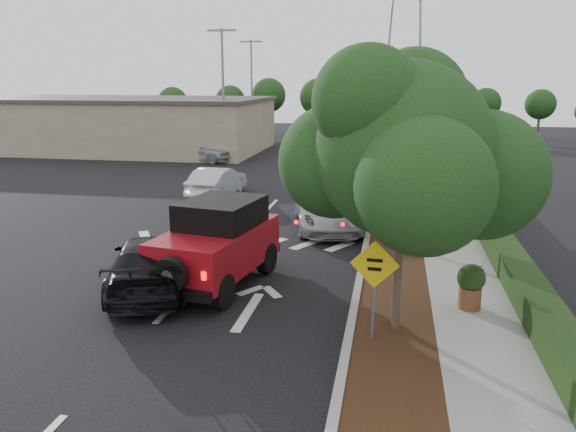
% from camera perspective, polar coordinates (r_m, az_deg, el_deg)
% --- Properties ---
extents(ground, '(120.00, 120.00, 0.00)m').
position_cam_1_polar(ground, '(14.84, -11.65, -8.93)').
color(ground, black).
rests_on(ground, ground).
extents(curb, '(0.20, 70.00, 0.15)m').
position_cam_1_polar(curb, '(25.25, 8.61, 0.86)').
color(curb, '#9E9B93').
rests_on(curb, ground).
extents(planting_strip, '(1.80, 70.00, 0.12)m').
position_cam_1_polar(planting_strip, '(25.25, 10.88, 0.73)').
color(planting_strip, black).
rests_on(planting_strip, ground).
extents(sidewalk, '(2.00, 70.00, 0.12)m').
position_cam_1_polar(sidewalk, '(25.33, 15.18, 0.54)').
color(sidewalk, gray).
rests_on(sidewalk, ground).
extents(hedge, '(0.80, 70.00, 0.80)m').
position_cam_1_polar(hedge, '(25.41, 18.37, 1.14)').
color(hedge, black).
rests_on(hedge, ground).
extents(commercial_building, '(22.00, 12.00, 4.00)m').
position_cam_1_polar(commercial_building, '(47.82, -16.13, 8.88)').
color(commercial_building, gray).
rests_on(commercial_building, ground).
extents(transmission_tower, '(7.00, 4.00, 28.00)m').
position_cam_1_polar(transmission_tower, '(60.88, 11.32, 8.21)').
color(transmission_tower, slate).
rests_on(transmission_tower, ground).
extents(street_tree_near, '(3.80, 3.80, 5.92)m').
position_cam_1_polar(street_tree_near, '(13.38, 10.77, -11.51)').
color(street_tree_near, black).
rests_on(street_tree_near, ground).
extents(street_tree_mid, '(3.20, 3.20, 5.32)m').
position_cam_1_polar(street_tree_mid, '(19.94, 10.84, -2.95)').
color(street_tree_mid, black).
rests_on(street_tree_mid, ground).
extents(street_tree_far, '(3.40, 3.40, 5.62)m').
position_cam_1_polar(street_tree_far, '(26.23, 10.88, 1.09)').
color(street_tree_far, black).
rests_on(street_tree_far, ground).
extents(light_pole_a, '(2.00, 0.22, 9.00)m').
position_cam_1_polar(light_pole_a, '(40.80, -6.41, 5.74)').
color(light_pole_a, slate).
rests_on(light_pole_a, ground).
extents(light_pole_b, '(2.00, 0.22, 9.00)m').
position_cam_1_polar(light_pole_b, '(52.54, -3.63, 7.59)').
color(light_pole_b, slate).
rests_on(light_pole_b, ground).
extents(red_jeep, '(2.77, 4.85, 2.39)m').
position_cam_1_polar(red_jeep, '(15.87, -6.91, -2.59)').
color(red_jeep, black).
rests_on(red_jeep, ground).
extents(silver_suv_ahead, '(3.41, 5.55, 1.44)m').
position_cam_1_polar(silver_suv_ahead, '(21.74, 4.09, 0.62)').
color(silver_suv_ahead, '#9FA1A6').
rests_on(silver_suv_ahead, ground).
extents(black_suv_oncoming, '(3.61, 5.53, 1.49)m').
position_cam_1_polar(black_suv_oncoming, '(15.87, -13.71, -4.66)').
color(black_suv_oncoming, black).
rests_on(black_suv_oncoming, ground).
extents(silver_sedan_oncoming, '(1.84, 4.53, 1.46)m').
position_cam_1_polar(silver_sedan_oncoming, '(27.72, -7.22, 3.44)').
color(silver_sedan_oncoming, '#B5B9BD').
rests_on(silver_sedan_oncoming, ground).
extents(parked_suv, '(5.21, 3.68, 1.65)m').
position_cam_1_polar(parked_suv, '(40.05, -8.57, 6.71)').
color(parked_suv, '#9D9EA4').
rests_on(parked_suv, ground).
extents(speed_hump_sign, '(1.05, 0.12, 2.24)m').
position_cam_1_polar(speed_hump_sign, '(12.17, 8.77, -6.12)').
color(speed_hump_sign, slate).
rests_on(speed_hump_sign, ground).
extents(terracotta_planter, '(0.69, 0.69, 1.20)m').
position_cam_1_polar(terracotta_planter, '(14.57, 18.10, -6.37)').
color(terracotta_planter, brown).
rests_on(terracotta_planter, ground).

